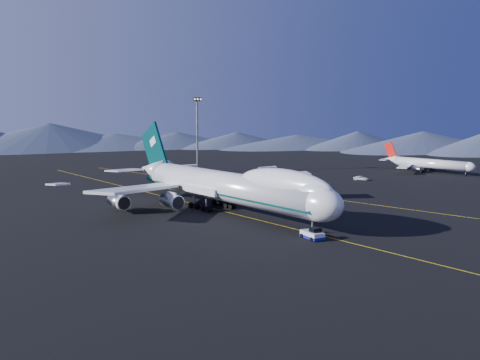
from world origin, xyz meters
TOP-DOWN VIEW (x-y plane):
  - ground at (0.00, 0.00)m, footprint 500.00×500.00m
  - taxiway_line_main at (0.00, 0.00)m, footprint 0.25×220.00m
  - taxiway_line_side at (30.00, 10.00)m, footprint 28.08×198.09m
  - mountain_ridge at (124.84, 10.92)m, footprint 374.91×567.11m
  - boeing_747 at (0.00, 0.03)m, footprint 59.62×72.43m
  - pushback_tug at (-3.00, -29.50)m, footprint 3.30×4.96m
  - second_jet at (105.28, 20.07)m, footprint 33.63×37.99m
  - service_van at (67.56, 19.01)m, footprint 4.33×5.37m
  - floodlight_mast at (39.10, 72.25)m, footprint 3.37×2.52m

SIDE VIEW (x-z plane):
  - ground at x=0.00m, z-range 0.00..0.00m
  - taxiway_line_main at x=0.00m, z-range 0.01..0.01m
  - taxiway_line_side at x=30.00m, z-range 0.01..0.01m
  - pushback_tug at x=-3.00m, z-range -0.37..1.63m
  - service_van at x=67.56m, z-range 0.00..1.36m
  - second_jet at x=105.28m, z-range -2.13..8.68m
  - boeing_747 at x=0.00m, z-range -3.87..15.50m
  - mountain_ridge at x=124.84m, z-range 0.00..12.00m
  - floodlight_mast at x=39.10m, z-range 0.18..27.42m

